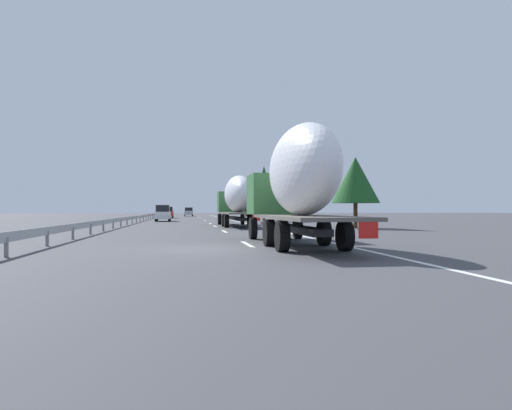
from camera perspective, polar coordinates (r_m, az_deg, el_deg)
ground_plane at (r=56.57m, az=-8.11°, el=-2.01°), size 260.00×260.00×0.00m
lane_stripe_0 at (r=18.78m, az=-1.10°, el=-4.90°), size 3.20×0.20×0.01m
lane_stripe_1 at (r=29.65m, az=-3.96°, el=-3.31°), size 3.20×0.20×0.01m
lane_stripe_2 at (r=39.20m, az=-5.15°, el=-2.64°), size 3.20×0.20×0.01m
lane_stripe_3 at (r=46.32m, az=-5.72°, el=-2.32°), size 3.20×0.20×0.01m
lane_stripe_4 at (r=59.06m, az=-6.40°, el=-1.94°), size 3.20×0.20×0.01m
lane_stripe_5 at (r=70.34m, az=-6.79°, el=-1.72°), size 3.20×0.20×0.01m
lane_stripe_6 at (r=71.12m, az=-6.81°, el=-1.71°), size 3.20×0.20×0.01m
lane_stripe_7 at (r=77.48m, az=-6.98°, el=-1.62°), size 3.20×0.20×0.01m
lane_stripe_8 at (r=86.14m, az=-7.17°, el=-1.51°), size 3.20×0.20×0.01m
lane_stripe_9 at (r=96.27m, az=-7.34°, el=-1.41°), size 3.20×0.20×0.01m
edge_line_right at (r=61.88m, az=-3.07°, el=-1.88°), size 110.00×0.20×0.01m
truck_lead at (r=38.62m, az=-2.41°, el=0.90°), size 13.80×2.55×4.20m
truck_trailing at (r=18.06m, az=5.03°, el=3.04°), size 12.00×2.55×4.58m
car_red_compact at (r=77.20m, az=-10.97°, el=-0.92°), size 4.14×1.84×1.87m
car_silver_hatch at (r=98.32m, az=-8.41°, el=-0.85°), size 4.29×1.85×1.85m
car_white_van at (r=56.22m, az=-11.54°, el=-1.02°), size 4.78×1.77×1.96m
road_sign at (r=53.40m, az=-0.85°, el=0.13°), size 0.10×0.90×2.99m
tree_0 at (r=35.67m, az=12.31°, el=3.06°), size 3.67×3.67×5.45m
tree_1 at (r=94.54m, az=-1.26°, el=1.37°), size 3.49×3.49×7.49m
tree_2 at (r=88.97m, az=-0.48°, el=1.05°), size 3.38×3.38×5.98m
tree_3 at (r=60.72m, az=1.00°, el=2.22°), size 3.08×3.08×7.25m
tree_4 at (r=102.07m, az=-1.18°, el=0.85°), size 3.94×3.94×6.04m
tree_5 at (r=52.63m, az=3.03°, el=1.65°), size 2.54×2.54×5.56m
guardrail_median at (r=59.79m, az=-13.91°, el=-1.36°), size 94.00×0.10×0.76m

